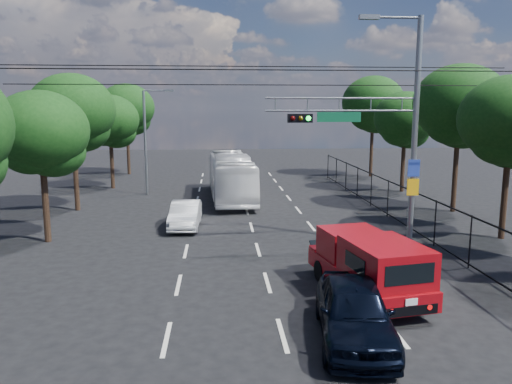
{
  "coord_description": "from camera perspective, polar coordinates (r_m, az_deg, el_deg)",
  "views": [
    {
      "loc": [
        -1.62,
        -12.13,
        5.85
      ],
      "look_at": [
        -0.24,
        5.95,
        2.8
      ],
      "focal_mm": 35.0,
      "sensor_mm": 36.0,
      "label": 1
    }
  ],
  "objects": [
    {
      "name": "signal_mast",
      "position": [
        21.28,
        14.7,
        7.61
      ],
      "size": [
        6.43,
        0.39,
        9.5
      ],
      "color": "slate",
      "rests_on": "ground"
    },
    {
      "name": "tree_right_e",
      "position": [
        44.18,
        13.25,
        9.42
      ],
      "size": [
        5.28,
        5.28,
        8.58
      ],
      "color": "black",
      "rests_on": "ground"
    },
    {
      "name": "tree_left_c",
      "position": [
        30.28,
        -20.22,
        8.12
      ],
      "size": [
        4.8,
        4.8,
        7.8
      ],
      "color": "black",
      "rests_on": "ground"
    },
    {
      "name": "tree_right_c",
      "position": [
        30.29,
        22.23,
        8.64
      ],
      "size": [
        5.1,
        5.1,
        8.29
      ],
      "color": "black",
      "rests_on": "ground"
    },
    {
      "name": "tree_left_e",
      "position": [
        45.85,
        -14.54,
        8.86
      ],
      "size": [
        4.92,
        4.92,
        7.99
      ],
      "color": "black",
      "rests_on": "ground"
    },
    {
      "name": "streetlight_left",
      "position": [
        34.51,
        -12.28,
        6.17
      ],
      "size": [
        2.09,
        0.22,
        7.08
      ],
      "color": "slate",
      "rests_on": "ground"
    },
    {
      "name": "tree_right_d",
      "position": [
        36.57,
        16.67,
        7.6
      ],
      "size": [
        4.32,
        4.32,
        7.02
      ],
      "color": "black",
      "rests_on": "ground"
    },
    {
      "name": "red_pickup",
      "position": [
        16.11,
        12.68,
        -7.99
      ],
      "size": [
        2.84,
        5.59,
        1.99
      ],
      "color": "black",
      "rests_on": "ground"
    },
    {
      "name": "fence_right",
      "position": [
        26.43,
        16.13,
        -1.33
      ],
      "size": [
        0.06,
        34.03,
        2.0
      ],
      "color": "black",
      "rests_on": "ground"
    },
    {
      "name": "white_bus",
      "position": [
        32.52,
        -2.88,
        1.79
      ],
      "size": [
        2.92,
        10.6,
        2.92
      ],
      "primitive_type": "imported",
      "rotation": [
        0.0,
        0.0,
        0.04
      ],
      "color": "silver",
      "rests_on": "ground"
    },
    {
      "name": "tree_left_d",
      "position": [
        37.97,
        -16.3,
        7.47
      ],
      "size": [
        4.2,
        4.2,
        6.83
      ],
      "color": "black",
      "rests_on": "ground"
    },
    {
      "name": "tree_left_b",
      "position": [
        23.44,
        -23.3,
        5.68
      ],
      "size": [
        4.08,
        4.08,
        6.63
      ],
      "color": "black",
      "rests_on": "ground"
    },
    {
      "name": "tree_right_b",
      "position": [
        24.75,
        27.07,
        6.68
      ],
      "size": [
        4.5,
        4.5,
        7.31
      ],
      "color": "black",
      "rests_on": "ground"
    },
    {
      "name": "ground",
      "position": [
        13.56,
        3.03,
        -16.02
      ],
      "size": [
        120.0,
        120.0,
        0.0
      ],
      "primitive_type": "plane",
      "color": "black",
      "rests_on": "ground"
    },
    {
      "name": "navy_hatchback",
      "position": [
        13.25,
        11.18,
        -13.19
      ],
      "size": [
        2.42,
        4.73,
        1.54
      ],
      "primitive_type": "imported",
      "rotation": [
        0.0,
        0.0,
        -0.14
      ],
      "color": "black",
      "rests_on": "ground"
    },
    {
      "name": "white_van",
      "position": [
        24.97,
        -8.08,
        -2.57
      ],
      "size": [
        1.51,
        3.97,
        1.29
      ],
      "primitive_type": "imported",
      "rotation": [
        0.0,
        0.0,
        -0.04
      ],
      "color": "silver",
      "rests_on": "ground"
    },
    {
      "name": "utility_wires",
      "position": [
        21.07,
        0.05,
        13.32
      ],
      "size": [
        22.0,
        5.04,
        0.74
      ],
      "color": "black",
      "rests_on": "ground"
    },
    {
      "name": "lane_markings",
      "position": [
        26.82,
        -0.8,
        -3.03
      ],
      "size": [
        6.12,
        38.0,
        0.01
      ],
      "color": "beige",
      "rests_on": "ground"
    }
  ]
}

